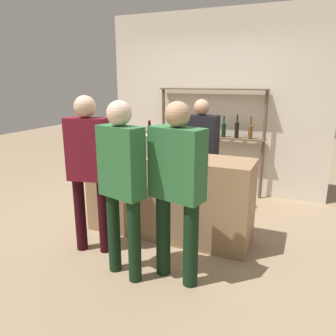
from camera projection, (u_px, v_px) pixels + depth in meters
ground_plane at (168, 234)px, 3.89m from camera, size 16.00×16.00×0.00m
bar_counter at (168, 196)px, 3.77m from camera, size 1.90×0.54×0.96m
back_wall at (215, 104)px, 5.18m from camera, size 3.50×0.12×2.80m
back_shelf at (210, 126)px, 5.12m from camera, size 1.68×0.18×1.65m
counter_bottle_0 at (167, 146)px, 3.48m from camera, size 0.09×0.09×0.36m
counter_bottle_1 at (109, 136)px, 4.05m from camera, size 0.07×0.07×0.36m
counter_bottle_2 at (150, 140)px, 3.78m from camera, size 0.08×0.08×0.37m
wine_glass at (110, 142)px, 3.81m from camera, size 0.08×0.08×0.16m
ice_bucket at (148, 145)px, 3.63m from camera, size 0.23×0.23×0.23m
server_behind_counter at (201, 149)px, 4.31m from camera, size 0.45×0.22×1.54m
customer_center at (122, 178)px, 2.84m from camera, size 0.45×0.29×1.61m
customer_left at (89, 163)px, 3.28m from camera, size 0.44×0.27×1.63m
customer_right at (177, 182)px, 2.79m from camera, size 0.51×0.32×1.61m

